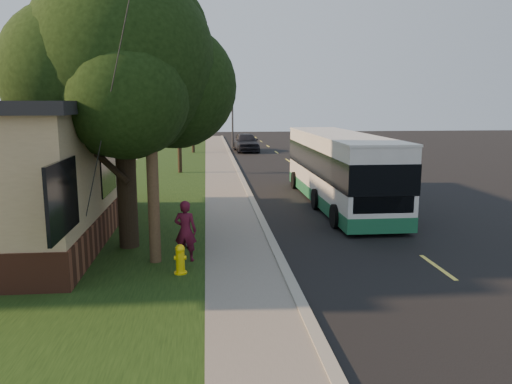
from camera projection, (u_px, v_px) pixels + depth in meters
ground at (285, 273)px, 12.53m from camera, size 120.00×120.00×0.00m
road at (338, 196)px, 22.71m from camera, size 8.00×80.00×0.01m
curb at (250, 196)px, 22.31m from camera, size 0.25×80.00×0.12m
sidewalk at (228, 197)px, 22.22m from camera, size 2.00×80.00×0.08m
grass_verge at (148, 199)px, 21.88m from camera, size 5.00×80.00×0.07m
fire_hydrant at (180, 259)px, 12.20m from camera, size 0.32×0.32×0.74m
utility_pole at (149, 85)px, 12.35m from camera, size 2.86×3.21×9.07m
leafy_tree at (123, 67)px, 13.80m from camera, size 6.30×6.00×7.80m
bare_tree_near at (179, 138)px, 29.43m from camera, size 1.38×1.21×4.31m
bare_tree_far at (193, 129)px, 41.25m from camera, size 1.38×1.21×4.03m
traffic_signal at (233, 114)px, 45.30m from camera, size 0.18×0.22×5.50m
transit_bus at (339, 167)px, 20.61m from camera, size 2.50×10.85×2.94m
skateboarder at (185, 231)px, 13.12m from camera, size 0.67×0.51×1.63m
skateboard_main at (188, 242)px, 14.74m from camera, size 0.35×0.88×0.08m
distant_car at (246, 142)px, 42.97m from camera, size 2.11×4.84×1.62m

